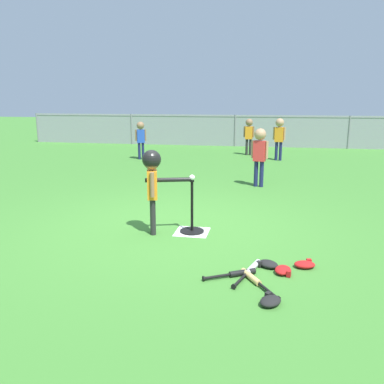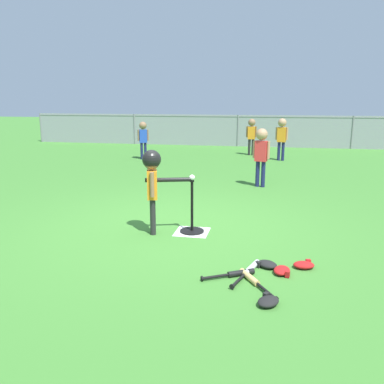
{
  "view_description": "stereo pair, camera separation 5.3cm",
  "coord_description": "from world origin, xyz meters",
  "px_view_note": "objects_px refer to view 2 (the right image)",
  "views": [
    {
      "loc": [
        1.22,
        -5.22,
        1.75
      ],
      "look_at": [
        0.27,
        -0.19,
        0.55
      ],
      "focal_mm": 37.66,
      "sensor_mm": 36.0,
      "label": 1
    },
    {
      "loc": [
        1.27,
        -5.21,
        1.75
      ],
      "look_at": [
        0.27,
        -0.19,
        0.55
      ],
      "focal_mm": 37.66,
      "sensor_mm": 36.0,
      "label": 2
    }
  ],
  "objects_px": {
    "batter_child": "(153,175)",
    "fielder_deep_right": "(252,132)",
    "spare_bat_black": "(235,274)",
    "spare_bat_silver": "(249,270)",
    "batting_tee": "(192,224)",
    "glove_outfield_drop": "(268,301)",
    "baseball_on_tee": "(192,177)",
    "glove_tossed_aside": "(282,271)",
    "fielder_near_right": "(282,134)",
    "fielder_near_left": "(143,135)",
    "glove_near_bats": "(267,264)",
    "spare_bat_wood": "(253,280)",
    "fielder_deep_left": "(261,150)",
    "glove_by_plate": "(304,265)"
  },
  "relations": [
    {
      "from": "batting_tee",
      "to": "glove_tossed_aside",
      "type": "height_order",
      "value": "batting_tee"
    },
    {
      "from": "fielder_deep_right",
      "to": "glove_outfield_drop",
      "type": "xyz_separation_m",
      "value": [
        0.68,
        -9.45,
        -0.69
      ]
    },
    {
      "from": "baseball_on_tee",
      "to": "fielder_near_left",
      "type": "relative_size",
      "value": 0.07
    },
    {
      "from": "baseball_on_tee",
      "to": "glove_tossed_aside",
      "type": "bearing_deg",
      "value": -43.77
    },
    {
      "from": "batting_tee",
      "to": "glove_outfield_drop",
      "type": "distance_m",
      "value": 2.06
    },
    {
      "from": "glove_tossed_aside",
      "to": "batting_tee",
      "type": "bearing_deg",
      "value": 136.23
    },
    {
      "from": "fielder_deep_left",
      "to": "spare_bat_black",
      "type": "xyz_separation_m",
      "value": [
        -0.09,
        -4.31,
        -0.72
      ]
    },
    {
      "from": "batting_tee",
      "to": "fielder_near_left",
      "type": "relative_size",
      "value": 0.65
    },
    {
      "from": "glove_by_plate",
      "to": "glove_tossed_aside",
      "type": "bearing_deg",
      "value": -140.17
    },
    {
      "from": "spare_bat_wood",
      "to": "fielder_near_right",
      "type": "bearing_deg",
      "value": 87.34
    },
    {
      "from": "fielder_near_left",
      "to": "spare_bat_wood",
      "type": "bearing_deg",
      "value": -64.81
    },
    {
      "from": "baseball_on_tee",
      "to": "spare_bat_silver",
      "type": "distance_m",
      "value": 1.59
    },
    {
      "from": "glove_tossed_aside",
      "to": "batter_child",
      "type": "bearing_deg",
      "value": 149.61
    },
    {
      "from": "fielder_deep_left",
      "to": "fielder_near_right",
      "type": "height_order",
      "value": "fielder_near_right"
    },
    {
      "from": "spare_bat_silver",
      "to": "baseball_on_tee",
      "type": "bearing_deg",
      "value": 125.7
    },
    {
      "from": "fielder_near_left",
      "to": "fielder_deep_left",
      "type": "xyz_separation_m",
      "value": [
        3.47,
        -3.15,
        0.05
      ]
    },
    {
      "from": "glove_by_plate",
      "to": "glove_tossed_aside",
      "type": "distance_m",
      "value": 0.3
    },
    {
      "from": "fielder_deep_right",
      "to": "fielder_near_right",
      "type": "relative_size",
      "value": 0.94
    },
    {
      "from": "spare_bat_wood",
      "to": "fielder_deep_right",
      "type": "bearing_deg",
      "value": 93.32
    },
    {
      "from": "spare_bat_wood",
      "to": "glove_tossed_aside",
      "type": "bearing_deg",
      "value": 43.45
    },
    {
      "from": "baseball_on_tee",
      "to": "fielder_near_right",
      "type": "bearing_deg",
      "value": 79.44
    },
    {
      "from": "spare_bat_wood",
      "to": "spare_bat_silver",
      "type": "bearing_deg",
      "value": 102.33
    },
    {
      "from": "fielder_near_right",
      "to": "glove_tossed_aside",
      "type": "distance_m",
      "value": 7.86
    },
    {
      "from": "spare_bat_black",
      "to": "glove_near_bats",
      "type": "relative_size",
      "value": 1.91
    },
    {
      "from": "glove_by_plate",
      "to": "baseball_on_tee",
      "type": "bearing_deg",
      "value": 146.53
    },
    {
      "from": "batter_child",
      "to": "glove_near_bats",
      "type": "distance_m",
      "value": 1.87
    },
    {
      "from": "fielder_deep_right",
      "to": "spare_bat_silver",
      "type": "distance_m",
      "value": 8.86
    },
    {
      "from": "spare_bat_wood",
      "to": "fielder_near_left",
      "type": "bearing_deg",
      "value": 115.19
    },
    {
      "from": "glove_by_plate",
      "to": "spare_bat_silver",
      "type": "bearing_deg",
      "value": -157.37
    },
    {
      "from": "fielder_near_right",
      "to": "glove_by_plate",
      "type": "bearing_deg",
      "value": -88.98
    },
    {
      "from": "fielder_near_right",
      "to": "fielder_deep_left",
      "type": "bearing_deg",
      "value": -97.12
    },
    {
      "from": "spare_bat_black",
      "to": "fielder_deep_right",
      "type": "bearing_deg",
      "value": 92.22
    },
    {
      "from": "fielder_near_right",
      "to": "spare_bat_silver",
      "type": "bearing_deg",
      "value": -93.09
    },
    {
      "from": "glove_near_bats",
      "to": "spare_bat_wood",
      "type": "bearing_deg",
      "value": -107.85
    },
    {
      "from": "spare_bat_silver",
      "to": "glove_near_bats",
      "type": "bearing_deg",
      "value": 44.25
    },
    {
      "from": "fielder_deep_left",
      "to": "fielder_deep_right",
      "type": "bearing_deg",
      "value": 95.44
    },
    {
      "from": "fielder_deep_left",
      "to": "glove_by_plate",
      "type": "xyz_separation_m",
      "value": [
        0.59,
        -3.96,
        -0.72
      ]
    },
    {
      "from": "baseball_on_tee",
      "to": "fielder_deep_right",
      "type": "xyz_separation_m",
      "value": [
        0.35,
        7.66,
        -0.02
      ]
    },
    {
      "from": "spare_bat_black",
      "to": "glove_outfield_drop",
      "type": "distance_m",
      "value": 0.61
    },
    {
      "from": "baseball_on_tee",
      "to": "glove_outfield_drop",
      "type": "bearing_deg",
      "value": -60.03
    },
    {
      "from": "spare_bat_black",
      "to": "glove_by_plate",
      "type": "height_order",
      "value": "glove_by_plate"
    },
    {
      "from": "baseball_on_tee",
      "to": "glove_near_bats",
      "type": "distance_m",
      "value": 1.57
    },
    {
      "from": "glove_outfield_drop",
      "to": "glove_near_bats",
      "type": "bearing_deg",
      "value": 91.73
    },
    {
      "from": "spare_bat_wood",
      "to": "spare_bat_black",
      "type": "xyz_separation_m",
      "value": [
        -0.18,
        0.11,
        -0.0
      ]
    },
    {
      "from": "batter_child",
      "to": "fielder_deep_right",
      "type": "height_order",
      "value": "fielder_deep_right"
    },
    {
      "from": "batter_child",
      "to": "fielder_deep_right",
      "type": "xyz_separation_m",
      "value": [
        0.84,
        7.81,
        -0.06
      ]
    },
    {
      "from": "fielder_near_left",
      "to": "baseball_on_tee",
      "type": "bearing_deg",
      "value": -66.57
    },
    {
      "from": "batting_tee",
      "to": "spare_bat_black",
      "type": "height_order",
      "value": "batting_tee"
    },
    {
      "from": "batting_tee",
      "to": "baseball_on_tee",
      "type": "distance_m",
      "value": 0.63
    },
    {
      "from": "batter_child",
      "to": "spare_bat_wood",
      "type": "xyz_separation_m",
      "value": [
        1.36,
        -1.23,
        -0.76
      ]
    }
  ]
}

